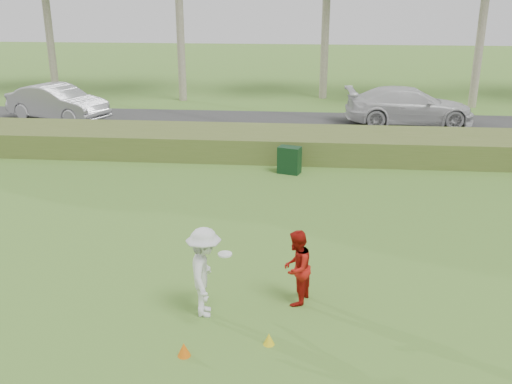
# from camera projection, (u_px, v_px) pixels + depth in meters

# --- Properties ---
(ground) EXTENTS (120.00, 120.00, 0.00)m
(ground) POSITION_uv_depth(u_px,v_px,m) (236.00, 329.00, 10.63)
(ground) COLOR #417125
(ground) RESTS_ON ground
(reed_strip) EXTENTS (80.00, 3.00, 0.90)m
(reed_strip) POSITION_uv_depth(u_px,v_px,m) (276.00, 143.00, 21.74)
(reed_strip) COLOR #4B5F26
(reed_strip) RESTS_ON ground
(park_road) EXTENTS (80.00, 6.00, 0.06)m
(park_road) POSITION_uv_depth(u_px,v_px,m) (282.00, 125.00, 26.57)
(park_road) COLOR #2D2D2D
(park_road) RESTS_ON ground
(player_white) EXTENTS (0.94, 1.23, 1.79)m
(player_white) POSITION_uv_depth(u_px,v_px,m) (205.00, 272.00, 10.84)
(player_white) COLOR silver
(player_white) RESTS_ON ground
(player_red) EXTENTS (0.79, 0.90, 1.55)m
(player_red) POSITION_uv_depth(u_px,v_px,m) (296.00, 268.00, 11.28)
(player_red) COLOR #A2140D
(player_red) RESTS_ON ground
(cone_orange) EXTENTS (0.23, 0.23, 0.25)m
(cone_orange) POSITION_uv_depth(u_px,v_px,m) (184.00, 349.00, 9.80)
(cone_orange) COLOR orange
(cone_orange) RESTS_ON ground
(cone_yellow) EXTENTS (0.21, 0.21, 0.23)m
(cone_yellow) POSITION_uv_depth(u_px,v_px,m) (269.00, 339.00, 10.12)
(cone_yellow) COLOR yellow
(cone_yellow) RESTS_ON ground
(utility_cabinet) EXTENTS (0.85, 0.67, 0.93)m
(utility_cabinet) POSITION_uv_depth(u_px,v_px,m) (289.00, 160.00, 19.55)
(utility_cabinet) COLOR black
(utility_cabinet) RESTS_ON ground
(car_mid) EXTENTS (5.40, 3.44, 1.68)m
(car_mid) POSITION_uv_depth(u_px,v_px,m) (58.00, 102.00, 27.26)
(car_mid) COLOR silver
(car_mid) RESTS_ON park_road
(car_right) EXTENTS (5.98, 2.72, 1.70)m
(car_right) POSITION_uv_depth(u_px,v_px,m) (409.00, 106.00, 26.41)
(car_right) COLOR silver
(car_right) RESTS_ON park_road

